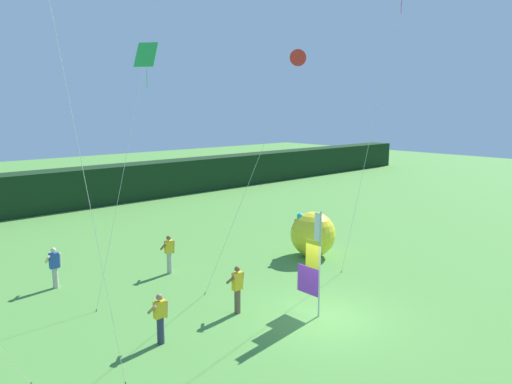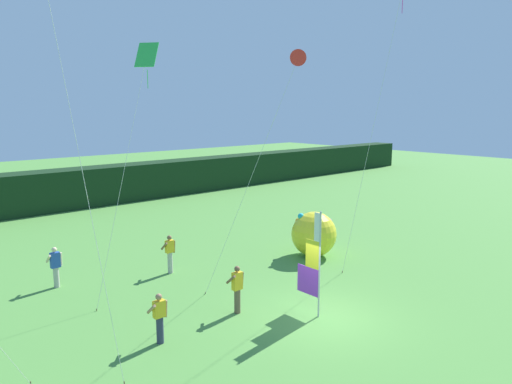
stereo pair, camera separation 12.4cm
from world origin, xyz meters
name	(u,v)px [view 2 (the right image)]	position (x,y,z in m)	size (l,w,h in m)	color
ground_plane	(321,318)	(0.00, 0.00, 0.00)	(120.00, 120.00, 0.00)	#518E3D
distant_treeline	(64,189)	(0.00, 23.94, 1.40)	(80.00, 2.40, 2.80)	black
banner_flag	(313,265)	(0.00, 0.42, 1.78)	(0.06, 1.03, 3.71)	#B7B7BC
person_near_banner	(159,317)	(-5.02, 2.12, 0.84)	(0.55, 0.48, 1.59)	#2D334C
person_mid_field	(170,253)	(-1.50, 7.29, 0.90)	(0.55, 0.48, 1.69)	#B7B2A3
person_far_left	(237,288)	(-1.89, 2.22, 0.91)	(0.55, 0.48, 1.71)	brown
person_far_right	(55,266)	(-5.77, 8.89, 0.89)	(0.55, 0.48, 1.66)	#B7B2A3
inflatable_balloon	(314,234)	(4.99, 4.76, 1.10)	(2.20, 2.22, 2.18)	yellow
kite_red_delta_1	(297,60)	(0.69, 1.95, 8.74)	(2.78, 2.78, 9.15)	brown
kite_magenta_diamond_3	(396,21)	(5.59, 1.20, 10.52)	(1.87, 1.51, 12.18)	brown
kite_green_diamond_4	(145,64)	(-2.63, 6.75, 8.71)	(3.51, 1.66, 9.57)	brown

